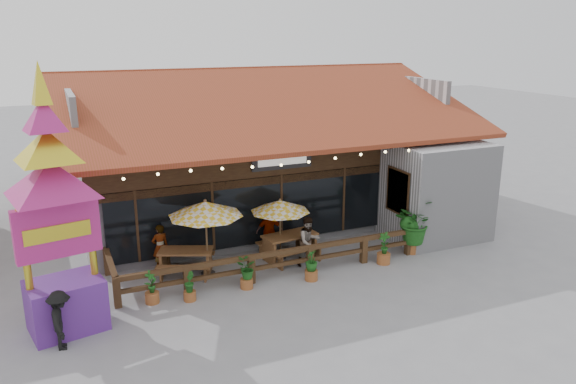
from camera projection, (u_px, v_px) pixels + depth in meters
name	position (u px, v px, depth m)	size (l,w,h in m)	color
ground	(317.00, 264.00, 18.76)	(100.00, 100.00, 0.00)	gray
restaurant_building	(255.00, 159.00, 24.08)	(15.50, 14.73, 6.09)	silver
patio_railing	(256.00, 260.00, 17.49)	(10.00, 2.60, 0.92)	#462E19
umbrella_left	(205.00, 209.00, 17.37)	(2.99, 2.99, 2.52)	brown
umbrella_right	(280.00, 206.00, 18.71)	(2.37, 2.37, 2.15)	brown
picnic_table_left	(186.00, 258.00, 17.88)	(2.12, 2.00, 0.81)	brown
picnic_table_right	(290.00, 242.00, 19.06)	(2.02, 1.80, 0.88)	brown
thai_sign_tower	(52.00, 185.00, 13.60)	(3.21, 3.21, 7.37)	#572383
tropical_plant	(414.00, 223.00, 19.43)	(1.85, 1.85, 1.93)	brown
diner_a	(160.00, 247.00, 18.20)	(0.55, 0.36, 1.52)	#3B2612
diner_b	(309.00, 241.00, 18.47)	(0.81, 0.63, 1.67)	#3B2612
diner_c	(270.00, 231.00, 19.51)	(0.93, 0.39, 1.59)	#3B2612
pedestrian	(60.00, 320.00, 13.58)	(0.98, 0.56, 1.51)	black
planter_a	(152.00, 289.00, 15.96)	(0.41, 0.40, 0.99)	brown
planter_b	(189.00, 288.00, 16.11)	(0.36, 0.38, 0.88)	brown
planter_c	(246.00, 272.00, 16.85)	(0.71, 0.66, 0.95)	brown
planter_d	(311.00, 266.00, 17.42)	(0.51, 0.51, 1.00)	brown
planter_e	(384.00, 251.00, 18.68)	(0.45, 0.47, 1.10)	brown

